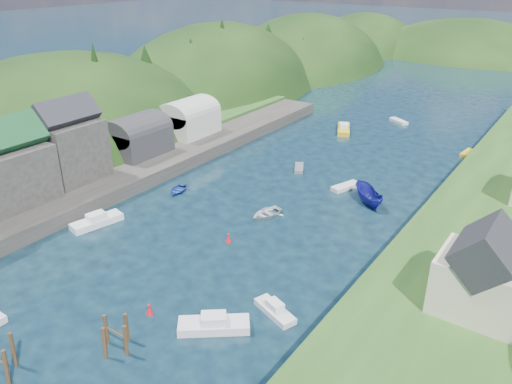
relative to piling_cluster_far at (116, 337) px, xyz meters
The scene contains 12 objects.
ground 47.26m from the piling_cluster_far, 94.13° to the left, with size 600.00×600.00×0.00m, color black.
hillside_left 87.35m from the piling_cluster_far, 123.87° to the left, with size 44.00×245.56×52.00m.
far_hills 171.56m from the piling_cluster_far, 90.73° to the left, with size 103.00×68.00×44.00m.
hill_trees 62.67m from the piling_cluster_far, 93.67° to the left, with size 91.42×150.53×12.80m.
quay_left 32.31m from the piling_cluster_far, 148.00° to the left, with size 12.00×110.00×2.00m, color #2D2B28.
terrace_left_grass 38.43m from the piling_cluster_far, 153.54° to the left, with size 12.00×110.00×2.50m, color #234719.
boat_sheds 46.76m from the piling_cluster_far, 129.14° to the left, with size 7.00×21.00×7.50m.
terrace_right 42.95m from the piling_cluster_far, 59.81° to the left, with size 16.00×120.00×2.40m, color #234719.
piling_cluster_far is the anchor object (origin of this frame).
channel_buoy_near 4.93m from the piling_cluster_far, 102.80° to the left, with size 0.70×0.70×1.10m.
channel_buoy_far 19.46m from the piling_cluster_far, 99.29° to the left, with size 0.70×0.70×1.10m.
moored_boats 21.71m from the piling_cluster_far, 104.95° to the left, with size 33.76×97.58×2.39m.
Camera 1 is at (31.39, -16.99, 29.45)m, focal length 35.00 mm.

